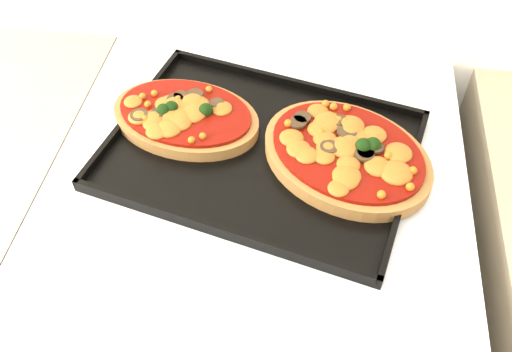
% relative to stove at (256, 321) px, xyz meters
% --- Properties ---
extents(stove, '(0.60, 0.60, 0.91)m').
position_rel_stove_xyz_m(stove, '(0.00, 0.00, 0.00)').
color(stove, white).
rests_on(stove, floor).
extents(baking_tray, '(0.49, 0.40, 0.02)m').
position_rel_stove_xyz_m(baking_tray, '(0.00, 0.03, 0.47)').
color(baking_tray, black).
rests_on(baking_tray, stove).
extents(pizza_left, '(0.25, 0.19, 0.03)m').
position_rel_stove_xyz_m(pizza_left, '(-0.12, 0.07, 0.48)').
color(pizza_left, '#A96C3A').
rests_on(pizza_left, baking_tray).
extents(pizza_right, '(0.31, 0.29, 0.04)m').
position_rel_stove_xyz_m(pizza_right, '(0.12, 0.03, 0.48)').
color(pizza_right, '#A96C3A').
rests_on(pizza_right, baking_tray).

